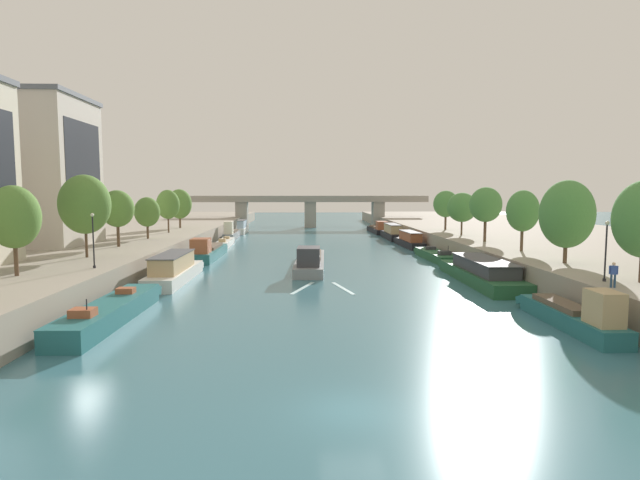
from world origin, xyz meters
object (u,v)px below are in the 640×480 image
moored_boat_right_second (378,229)px  moored_boat_left_end (174,270)px  barge_midriver (310,261)px  moored_boat_right_end (392,233)px  moored_boat_right_midway (436,255)px  moored_boat_right_far (573,315)px  bridge_far (310,207)px  tree_right_midway (486,205)px  tree_left_third (85,204)px  tree_left_midway (180,204)px  moored_boat_left_downstream (111,311)px  tree_left_distant (168,204)px  moored_boat_left_far (208,251)px  tree_right_distant (446,204)px  moored_boat_right_lone (481,272)px  tree_left_past_mid (14,217)px  person_on_quay (613,273)px  moored_boat_left_upstream (225,243)px  moored_boat_left_gap_after (231,233)px  tree_right_nearest (462,207)px  moored_boat_left_near (242,228)px  tree_left_far (147,212)px  moored_boat_right_upstream (409,240)px  tree_left_second (117,209)px  tree_right_second (523,211)px  tree_right_third (567,214)px  lamppost_right_bank (606,248)px

moored_boat_right_second → moored_boat_left_end: bearing=-115.9°
barge_midriver → moored_boat_right_end: barge_midriver is taller
barge_midriver → moored_boat_right_midway: barge_midriver is taller
moored_boat_right_far → bridge_far: (-15.03, 94.93, 3.94)m
moored_boat_right_far → tree_right_midway: size_ratio=1.72×
tree_left_third → tree_left_midway: (-0.68, 39.34, -0.86)m
moored_boat_left_downstream → tree_left_distant: size_ratio=2.34×
moored_boat_left_far → tree_left_midway: (-8.36, 20.77, 5.67)m
moored_boat_left_end → tree_right_distant: size_ratio=2.23×
moored_boat_right_lone → tree_right_midway: 16.29m
moored_boat_left_end → tree_left_past_mid: bearing=-124.6°
moored_boat_left_downstream → person_on_quay: bearing=-4.6°
moored_boat_left_upstream → moored_boat_right_end: (28.83, 11.80, 0.63)m
moored_boat_left_gap_after → tree_right_nearest: tree_right_nearest is taller
bridge_far → person_on_quay: bearing=-79.4°
moored_boat_left_gap_after → tree_right_nearest: size_ratio=1.95×
moored_boat_left_near → moored_boat_right_second: size_ratio=0.67×
tree_left_third → tree_left_far: size_ratio=1.41×
moored_boat_right_upstream → tree_left_distant: size_ratio=2.04×
tree_right_midway → tree_left_second: bearing=-174.3°
moored_boat_left_near → tree_right_distant: size_ratio=1.62×
moored_boat_left_upstream → moored_boat_right_second: (28.47, 26.28, 0.27)m
moored_boat_right_lone → tree_left_past_mid: size_ratio=2.59×
moored_boat_left_downstream → tree_right_nearest: (35.06, 37.04, 5.76)m
tree_left_third → tree_right_second: bearing=4.8°
moored_boat_left_gap_after → moored_boat_right_far: size_ratio=1.02×
barge_midriver → moored_boat_right_end: bearing=66.6°
moored_boat_left_gap_after → tree_left_distant: size_ratio=1.83×
tree_left_far → tree_right_nearest: bearing=5.4°
tree_left_distant → tree_right_midway: tree_right_midway is taller
tree_left_distant → tree_right_second: 49.55m
moored_boat_right_upstream → tree_right_third: size_ratio=1.85×
moored_boat_left_downstream → tree_left_distant: (-7.25, 43.14, 6.06)m
tree_left_distant → barge_midriver: bearing=-43.3°
moored_boat_left_upstream → moored_boat_right_upstream: 29.26m
moored_boat_left_far → tree_left_second: bearing=-131.7°
moored_boat_left_end → moored_boat_left_near: bearing=90.3°
moored_boat_left_end → tree_right_distant: 47.77m
moored_boat_right_far → lamppost_right_bank: bearing=36.9°
moored_boat_right_far → tree_left_third: size_ratio=1.50×
tree_left_second → bridge_far: size_ratio=0.11×
tree_left_second → moored_boat_left_upstream: bearing=71.7°
moored_boat_right_upstream → tree_right_midway: bearing=-73.4°
tree_left_second → moored_boat_right_midway: bearing=10.7°
tree_left_past_mid → tree_right_third: 43.30m
moored_boat_left_upstream → moored_boat_left_gap_after: bearing=93.5°
moored_boat_right_midway → tree_right_second: bearing=-67.4°
tree_left_past_mid → tree_right_midway: (42.89, 24.26, 0.26)m
person_on_quay → moored_boat_right_lone: bearing=99.5°
tree_right_third → tree_left_distant: bearing=140.9°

